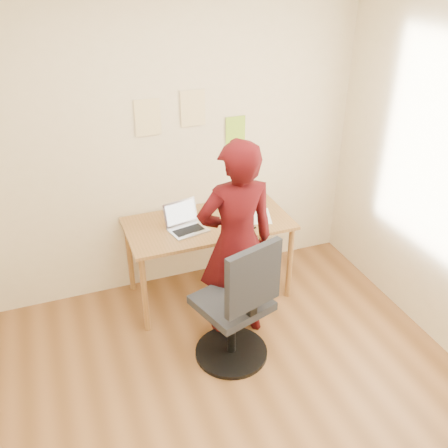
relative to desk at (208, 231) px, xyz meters
name	(u,v)px	position (x,y,z in m)	size (l,w,h in m)	color
room	(245,247)	(-0.25, -1.38, 0.70)	(3.58, 3.58, 2.78)	brown
desk	(208,231)	(0.00, 0.00, 0.00)	(1.40, 0.70, 0.74)	olive
laptop	(185,223)	(-0.21, -0.04, 0.14)	(0.35, 0.32, 0.22)	silver
paper_sheet	(259,216)	(0.44, -0.06, 0.09)	(0.20, 0.29, 0.00)	white
phone	(249,225)	(0.30, -0.18, 0.09)	(0.09, 0.14, 0.01)	black
wall_note_left	(148,118)	(-0.38, 0.36, 0.94)	(0.21, 0.00, 0.30)	#E6C989
wall_note_mid	(193,108)	(0.00, 0.36, 0.97)	(0.21, 0.00, 0.30)	#E6C989
wall_note_right	(235,130)	(0.39, 0.36, 0.74)	(0.18, 0.00, 0.24)	#90C22B
office_chair	(238,311)	(-0.08, -0.88, -0.19)	(0.60, 0.61, 1.09)	black
person	(236,243)	(0.04, -0.54, 0.18)	(0.61, 0.40, 1.66)	#3B080A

